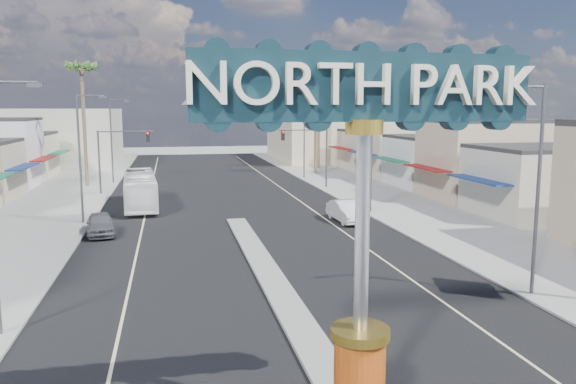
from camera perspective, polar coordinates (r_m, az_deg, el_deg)
name	(u,v)px	position (r m, az deg, el deg)	size (l,w,h in m)	color
ground	(234,218)	(41.67, -5.48, -2.66)	(160.00, 160.00, 0.00)	gray
road	(234,218)	(41.67, -5.48, -2.65)	(20.00, 120.00, 0.01)	black
median_island	(273,282)	(26.28, -1.49, -9.11)	(1.30, 30.00, 0.16)	gray
sidewalk_left	(31,225)	(42.49, -24.62, -3.10)	(8.00, 120.00, 0.12)	gray
sidewalk_right	(411,210)	(45.36, 12.38, -1.83)	(8.00, 120.00, 0.12)	gray
storefront_row_right	(449,157)	(60.95, 16.06, 3.42)	(12.00, 42.00, 6.00)	#B7B29E
backdrop_far_left	(44,137)	(87.51, -23.52, 5.14)	(20.00, 20.00, 8.00)	#B7B29E
backdrop_far_right	(340,134)	(89.74, 5.32, 5.87)	(20.00, 20.00, 8.00)	beige
gateway_sign	(363,197)	(13.56, 7.64, -0.46)	(8.20, 1.50, 9.15)	#CE3F0F
traffic_signal_left	(119,149)	(54.97, -16.80, 4.21)	(5.09, 0.45, 6.00)	#47474C
traffic_signal_right	(309,146)	(56.45, 2.17, 4.66)	(5.09, 0.45, 6.00)	#47474C
streetlight_l_mid	(82,152)	(41.18, -20.19, 3.84)	(2.03, 0.22, 9.00)	#47474C
streetlight_l_far	(113,137)	(62.99, -17.37, 5.40)	(2.03, 0.22, 9.00)	#47474C
streetlight_r_near	(535,180)	(25.65, 23.82, 1.14)	(2.03, 0.22, 9.00)	#47474C
streetlight_r_mid	(370,148)	(43.40, 8.28, 4.49)	(2.03, 0.22, 9.00)	#47474C
streetlight_r_far	(303,135)	(64.47, 1.52, 5.85)	(2.03, 0.22, 9.00)	#47474C
palm_left_far	(81,74)	(61.34, -20.25, 11.21)	(2.60, 2.60, 13.10)	brown
palm_right_mid	(316,87)	(68.95, 2.86, 10.61)	(2.60, 2.60, 12.10)	brown
palm_right_far	(319,75)	(75.34, 3.19, 11.78)	(2.60, 2.60, 14.10)	brown
car_parked_left	(100,224)	(37.83, -18.52, -3.09)	(1.70, 4.23, 1.44)	slate
car_parked_right	(346,211)	(40.27, 5.96, -1.97)	(1.60, 4.58, 1.51)	silver
city_bus	(140,190)	(47.37, -14.80, 0.23)	(2.45, 10.48, 2.92)	white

